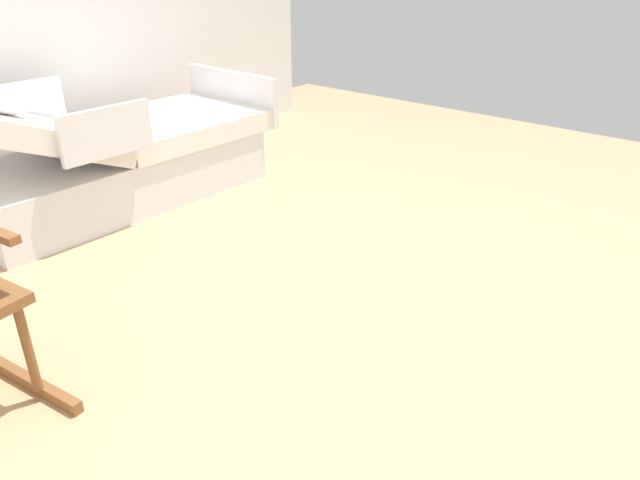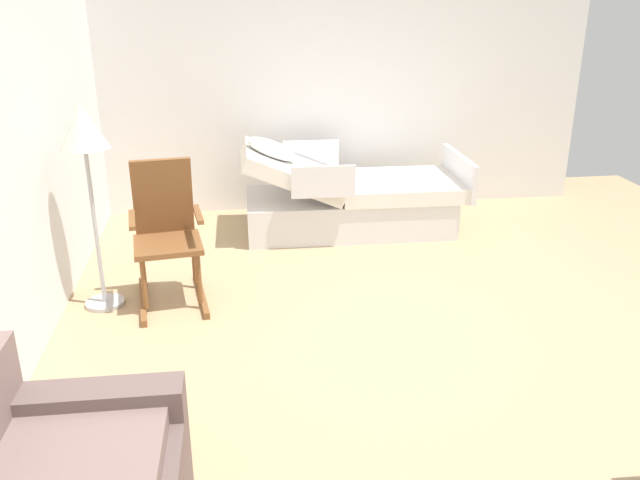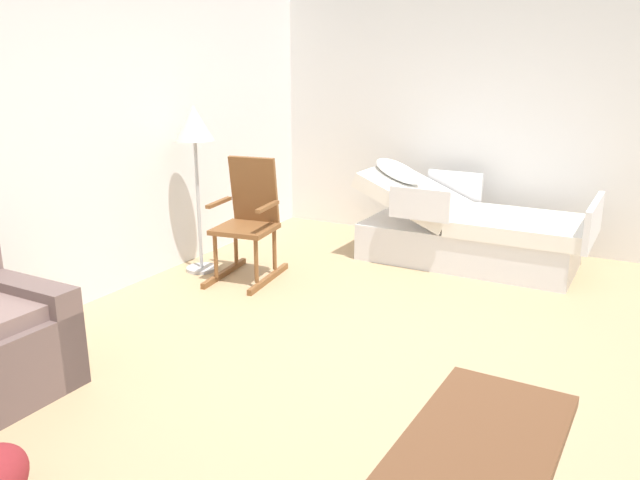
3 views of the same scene
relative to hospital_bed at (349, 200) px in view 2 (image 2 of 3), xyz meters
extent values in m
plane|color=tan|center=(-2.15, -0.07, -0.30)|extent=(7.24, 7.24, 0.00)
cube|color=white|center=(0.80, -0.07, 1.05)|extent=(0.10, 5.05, 2.70)
cube|color=silver|center=(0.00, 0.00, -0.12)|extent=(0.91, 1.95, 0.35)
cube|color=white|center=(-0.01, -0.47, 0.12)|extent=(0.93, 1.17, 0.14)
cube|color=white|center=(0.01, 0.54, 0.30)|extent=(0.93, 0.94, 0.49)
ellipsoid|color=white|center=(0.01, 0.72, 0.51)|extent=(0.35, 0.50, 0.31)
cube|color=silver|center=(-0.50, 0.32, 0.33)|extent=(0.05, 0.56, 0.28)
cube|color=silver|center=(0.51, 0.30, 0.33)|extent=(0.05, 0.56, 0.28)
cube|color=silver|center=(-0.02, -1.07, 0.23)|extent=(0.95, 0.07, 0.36)
cylinder|color=black|center=(-0.35, 0.81, -0.25)|extent=(0.10, 0.10, 0.10)
cylinder|color=black|center=(0.37, 0.79, -0.25)|extent=(0.10, 0.10, 0.10)
cylinder|color=black|center=(-0.37, -0.79, -0.25)|extent=(0.10, 0.10, 0.10)
cylinder|color=black|center=(0.35, -0.80, -0.25)|extent=(0.10, 0.10, 0.10)
cube|color=#7F6660|center=(-3.76, 1.73, 0.19)|extent=(0.68, 0.66, 0.10)
cube|color=#68534F|center=(-3.41, 1.77, 0.00)|extent=(0.19, 0.85, 0.60)
cube|color=brown|center=(-1.39, 1.79, -0.27)|extent=(0.76, 0.14, 0.05)
cube|color=brown|center=(-1.33, 1.37, -0.27)|extent=(0.76, 0.14, 0.05)
cylinder|color=brown|center=(-1.52, 1.37, -0.05)|extent=(0.04, 0.04, 0.40)
cylinder|color=brown|center=(-1.57, 1.75, -0.05)|extent=(0.04, 0.04, 0.40)
cylinder|color=brown|center=(-1.15, 1.41, -0.05)|extent=(0.04, 0.04, 0.40)
cylinder|color=brown|center=(-1.21, 1.80, -0.05)|extent=(0.04, 0.04, 0.40)
cube|color=brown|center=(-1.36, 1.58, 0.15)|extent=(0.52, 0.54, 0.04)
cube|color=brown|center=(-1.16, 1.61, 0.45)|extent=(0.18, 0.44, 0.60)
cube|color=brown|center=(-1.35, 1.35, 0.37)|extent=(0.39, 0.10, 0.03)
cube|color=brown|center=(-1.41, 1.81, 0.37)|extent=(0.39, 0.10, 0.03)
cylinder|color=#B2B5BA|center=(-1.37, 2.07, -0.28)|extent=(0.28, 0.28, 0.03)
cylinder|color=#B2B5BA|center=(-1.37, 2.07, 0.31)|extent=(0.03, 0.03, 1.15)
cone|color=beige|center=(-1.37, 2.07, 1.03)|extent=(0.34, 0.34, 0.30)
camera|label=1|loc=(-3.48, 2.06, 1.27)|focal=33.53mm
camera|label=2|loc=(-5.92, 1.09, 1.90)|focal=36.95mm
camera|label=3|loc=(-5.66, -1.45, 1.55)|focal=35.29mm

